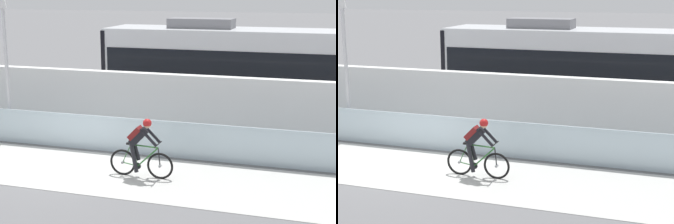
# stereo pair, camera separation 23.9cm
# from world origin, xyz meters

# --- Properties ---
(ground_plane) EXTENTS (200.00, 200.00, 0.00)m
(ground_plane) POSITION_xyz_m (0.00, 0.00, 0.00)
(ground_plane) COLOR slate
(bike_path_deck) EXTENTS (32.00, 3.20, 0.01)m
(bike_path_deck) POSITION_xyz_m (0.00, 0.00, 0.01)
(bike_path_deck) COLOR beige
(bike_path_deck) RESTS_ON ground
(glass_parapet) EXTENTS (32.00, 0.05, 1.10)m
(glass_parapet) POSITION_xyz_m (0.00, 1.85, 0.55)
(glass_parapet) COLOR silver
(glass_parapet) RESTS_ON ground
(concrete_barrier_wall) EXTENTS (32.00, 0.36, 2.19)m
(concrete_barrier_wall) POSITION_xyz_m (0.00, 3.65, 1.10)
(concrete_barrier_wall) COLOR white
(concrete_barrier_wall) RESTS_ON ground
(tram_rail_near) EXTENTS (32.00, 0.08, 0.01)m
(tram_rail_near) POSITION_xyz_m (0.00, 6.13, 0.00)
(tram_rail_near) COLOR #595654
(tram_rail_near) RESTS_ON ground
(tram_rail_far) EXTENTS (32.00, 0.08, 0.01)m
(tram_rail_far) POSITION_xyz_m (0.00, 7.57, 0.00)
(tram_rail_far) COLOR #595654
(tram_rail_far) RESTS_ON ground
(tram) EXTENTS (11.06, 2.54, 3.81)m
(tram) POSITION_xyz_m (4.09, 6.85, 1.89)
(tram) COLOR silver
(tram) RESTS_ON ground
(cyclist_on_bike) EXTENTS (1.77, 0.58, 1.61)m
(cyclist_on_bike) POSITION_xyz_m (2.17, -0.00, 0.80)
(cyclist_on_bike) COLOR black
(cyclist_on_bike) RESTS_ON ground
(lamp_post_antenna) EXTENTS (0.28, 0.28, 5.20)m
(lamp_post_antenna) POSITION_xyz_m (-3.20, 2.15, 3.29)
(lamp_post_antenna) COLOR gray
(lamp_post_antenna) RESTS_ON ground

